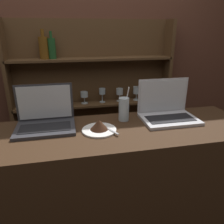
# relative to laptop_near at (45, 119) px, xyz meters

# --- Properties ---
(bar_counter) EXTENTS (1.89, 0.50, 1.06)m
(bar_counter) POSITION_rel_laptop_near_xyz_m (0.27, -0.12, -0.58)
(bar_counter) COLOR #382314
(bar_counter) RESTS_ON ground_plane
(back_wall) EXTENTS (7.00, 0.06, 2.70)m
(back_wall) POSITION_rel_laptop_near_xyz_m (0.27, 0.88, 0.24)
(back_wall) COLOR brown
(back_wall) RESTS_ON ground_plane
(back_shelf) EXTENTS (1.49, 0.18, 1.69)m
(back_shelf) POSITION_rel_laptop_near_xyz_m (0.37, 0.80, -0.23)
(back_shelf) COLOR brown
(back_shelf) RESTS_ON ground_plane
(laptop_near) EXTENTS (0.33, 0.23, 0.24)m
(laptop_near) POSITION_rel_laptop_near_xyz_m (0.00, 0.00, 0.00)
(laptop_near) COLOR #333338
(laptop_near) RESTS_ON bar_counter
(laptop_far) EXTENTS (0.34, 0.24, 0.24)m
(laptop_far) POSITION_rel_laptop_near_xyz_m (0.75, -0.02, -0.00)
(laptop_far) COLOR silver
(laptop_far) RESTS_ON bar_counter
(cake_plate) EXTENTS (0.19, 0.19, 0.07)m
(cake_plate) POSITION_rel_laptop_near_xyz_m (0.30, -0.12, -0.03)
(cake_plate) COLOR white
(cake_plate) RESTS_ON bar_counter
(water_glass) EXTENTS (0.07, 0.06, 0.21)m
(water_glass) POSITION_rel_laptop_near_xyz_m (0.47, 0.01, 0.02)
(water_glass) COLOR silver
(water_glass) RESTS_ON bar_counter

